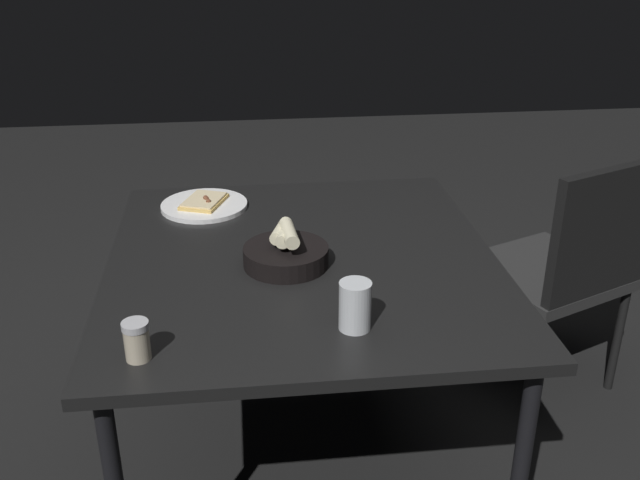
% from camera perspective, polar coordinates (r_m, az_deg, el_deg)
% --- Properties ---
extents(ground, '(8.00, 8.00, 0.00)m').
position_cam_1_polar(ground, '(2.33, -1.20, -17.27)').
color(ground, black).
extents(dining_table, '(1.02, 1.12, 0.71)m').
position_cam_1_polar(dining_table, '(1.95, -1.37, -2.75)').
color(dining_table, black).
rests_on(dining_table, ground).
extents(pizza_plate, '(0.27, 0.27, 0.04)m').
position_cam_1_polar(pizza_plate, '(2.27, -9.11, 2.78)').
color(pizza_plate, white).
rests_on(pizza_plate, dining_table).
extents(bread_basket, '(0.22, 0.22, 0.11)m').
position_cam_1_polar(bread_basket, '(1.87, -2.66, -1.02)').
color(bread_basket, black).
rests_on(bread_basket, dining_table).
extents(beer_glass, '(0.07, 0.07, 0.11)m').
position_cam_1_polar(beer_glass, '(1.59, 2.78, -5.34)').
color(beer_glass, silver).
rests_on(beer_glass, dining_table).
extents(pepper_shaker, '(0.06, 0.06, 0.09)m').
position_cam_1_polar(pepper_shaker, '(1.54, -14.22, -7.84)').
color(pepper_shaker, '#BFB299').
rests_on(pepper_shaker, dining_table).
extents(chair_near, '(0.58, 0.58, 0.86)m').
position_cam_1_polar(chair_near, '(2.51, 18.83, -1.75)').
color(chair_near, '#282828').
rests_on(chair_near, ground).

